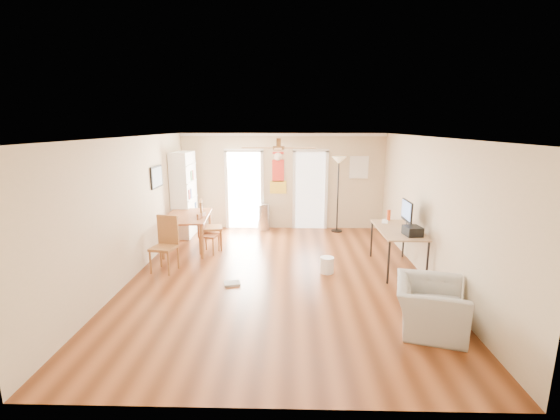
{
  "coord_description": "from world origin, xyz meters",
  "views": [
    {
      "loc": [
        0.19,
        -6.82,
        2.8
      ],
      "look_at": [
        0.0,
        0.6,
        1.15
      ],
      "focal_mm": 24.46,
      "sensor_mm": 36.0,
      "label": 1
    }
  ],
  "objects_px": {
    "dining_chair_right_b": "(209,233)",
    "dining_chair_near": "(164,245)",
    "trash_can": "(264,217)",
    "dining_chair_right_a": "(211,225)",
    "computer_desk": "(397,249)",
    "dining_table": "(188,232)",
    "armchair": "(430,306)",
    "torchiere_lamp": "(338,195)",
    "bookshelf": "(184,194)",
    "printer": "(413,231)",
    "wastebasket_a": "(327,265)",
    "wastebasket_b": "(409,287)"
  },
  "relations": [
    {
      "from": "dining_table",
      "to": "armchair",
      "type": "bearing_deg",
      "value": -39.1
    },
    {
      "from": "computer_desk",
      "to": "wastebasket_a",
      "type": "xyz_separation_m",
      "value": [
        -1.39,
        -0.23,
        -0.26
      ]
    },
    {
      "from": "bookshelf",
      "to": "wastebasket_b",
      "type": "xyz_separation_m",
      "value": [
        4.71,
        -3.53,
        -0.93
      ]
    },
    {
      "from": "dining_table",
      "to": "printer",
      "type": "bearing_deg",
      "value": -19.64
    },
    {
      "from": "dining_table",
      "to": "dining_chair_near",
      "type": "height_order",
      "value": "dining_chair_near"
    },
    {
      "from": "dining_chair_near",
      "to": "printer",
      "type": "relative_size",
      "value": 3.25
    },
    {
      "from": "dining_chair_right_a",
      "to": "armchair",
      "type": "relative_size",
      "value": 1.09
    },
    {
      "from": "trash_can",
      "to": "printer",
      "type": "xyz_separation_m",
      "value": [
        2.97,
        -3.27,
        0.55
      ]
    },
    {
      "from": "torchiere_lamp",
      "to": "armchair",
      "type": "distance_m",
      "value": 5.12
    },
    {
      "from": "bookshelf",
      "to": "dining_chair_near",
      "type": "height_order",
      "value": "bookshelf"
    },
    {
      "from": "trash_can",
      "to": "armchair",
      "type": "xyz_separation_m",
      "value": [
        2.67,
        -5.13,
        -0.03
      ]
    },
    {
      "from": "dining_chair_near",
      "to": "torchiere_lamp",
      "type": "relative_size",
      "value": 0.53
    },
    {
      "from": "torchiere_lamp",
      "to": "computer_desk",
      "type": "bearing_deg",
      "value": -72.82
    },
    {
      "from": "dining_table",
      "to": "bookshelf",
      "type": "bearing_deg",
      "value": 108.32
    },
    {
      "from": "bookshelf",
      "to": "wastebasket_a",
      "type": "relative_size",
      "value": 6.9
    },
    {
      "from": "torchiere_lamp",
      "to": "printer",
      "type": "xyz_separation_m",
      "value": [
        0.98,
        -3.18,
        -0.1
      ]
    },
    {
      "from": "dining_chair_right_a",
      "to": "armchair",
      "type": "xyz_separation_m",
      "value": [
        3.75,
        -3.47,
        -0.23
      ]
    },
    {
      "from": "trash_can",
      "to": "computer_desk",
      "type": "xyz_separation_m",
      "value": [
        2.83,
        -2.83,
        0.05
      ]
    },
    {
      "from": "computer_desk",
      "to": "wastebasket_b",
      "type": "height_order",
      "value": "computer_desk"
    },
    {
      "from": "torchiere_lamp",
      "to": "wastebasket_a",
      "type": "relative_size",
      "value": 6.45
    },
    {
      "from": "dining_table",
      "to": "dining_chair_right_a",
      "type": "height_order",
      "value": "dining_chair_right_a"
    },
    {
      "from": "printer",
      "to": "wastebasket_a",
      "type": "height_order",
      "value": "printer"
    },
    {
      "from": "bookshelf",
      "to": "armchair",
      "type": "xyz_separation_m",
      "value": [
        4.66,
        -4.59,
        -0.74
      ]
    },
    {
      "from": "dining_chair_near",
      "to": "armchair",
      "type": "xyz_separation_m",
      "value": [
        4.4,
        -2.06,
        -0.2
      ]
    },
    {
      "from": "wastebasket_a",
      "to": "armchair",
      "type": "relative_size",
      "value": 0.3
    },
    {
      "from": "printer",
      "to": "wastebasket_b",
      "type": "relative_size",
      "value": 1.11
    },
    {
      "from": "computer_desk",
      "to": "dining_chair_right_b",
      "type": "bearing_deg",
      "value": 167.19
    },
    {
      "from": "dining_chair_near",
      "to": "wastebasket_b",
      "type": "distance_m",
      "value": 4.58
    },
    {
      "from": "bookshelf",
      "to": "dining_chair_right_a",
      "type": "relative_size",
      "value": 1.9
    },
    {
      "from": "dining_chair_right_b",
      "to": "dining_chair_right_a",
      "type": "bearing_deg",
      "value": 12.83
    },
    {
      "from": "dining_chair_right_a",
      "to": "computer_desk",
      "type": "height_order",
      "value": "dining_chair_right_a"
    },
    {
      "from": "dining_chair_right_a",
      "to": "wastebasket_b",
      "type": "relative_size",
      "value": 3.83
    },
    {
      "from": "dining_chair_near",
      "to": "trash_can",
      "type": "distance_m",
      "value": 3.52
    },
    {
      "from": "bookshelf",
      "to": "torchiere_lamp",
      "type": "height_order",
      "value": "bookshelf"
    },
    {
      "from": "bookshelf",
      "to": "wastebasket_b",
      "type": "bearing_deg",
      "value": -51.14
    },
    {
      "from": "dining_table",
      "to": "wastebasket_a",
      "type": "xyz_separation_m",
      "value": [
        3.07,
        -1.44,
        -0.24
      ]
    },
    {
      "from": "dining_table",
      "to": "computer_desk",
      "type": "distance_m",
      "value": 4.62
    },
    {
      "from": "bookshelf",
      "to": "armchair",
      "type": "relative_size",
      "value": 2.08
    },
    {
      "from": "dining_chair_right_b",
      "to": "dining_chair_near",
      "type": "height_order",
      "value": "dining_chair_near"
    },
    {
      "from": "bookshelf",
      "to": "printer",
      "type": "xyz_separation_m",
      "value": [
        4.96,
        -2.74,
        -0.17
      ]
    },
    {
      "from": "dining_table",
      "to": "dining_chair_right_b",
      "type": "bearing_deg",
      "value": -29.44
    },
    {
      "from": "torchiere_lamp",
      "to": "computer_desk",
      "type": "height_order",
      "value": "torchiere_lamp"
    },
    {
      "from": "dining_table",
      "to": "dining_chair_right_b",
      "type": "distance_m",
      "value": 0.63
    },
    {
      "from": "dining_chair_right_b",
      "to": "dining_chair_near",
      "type": "relative_size",
      "value": 0.85
    },
    {
      "from": "bookshelf",
      "to": "dining_chair_right_b",
      "type": "relative_size",
      "value": 2.37
    },
    {
      "from": "trash_can",
      "to": "torchiere_lamp",
      "type": "bearing_deg",
      "value": -2.67
    },
    {
      "from": "dining_table",
      "to": "trash_can",
      "type": "bearing_deg",
      "value": 44.94
    },
    {
      "from": "dining_chair_right_a",
      "to": "torchiere_lamp",
      "type": "bearing_deg",
      "value": -75.41
    },
    {
      "from": "dining_chair_near",
      "to": "wastebasket_a",
      "type": "height_order",
      "value": "dining_chair_near"
    },
    {
      "from": "trash_can",
      "to": "armchair",
      "type": "distance_m",
      "value": 5.78
    }
  ]
}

